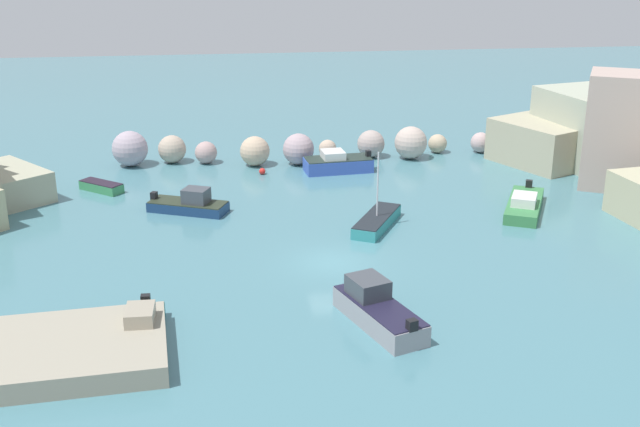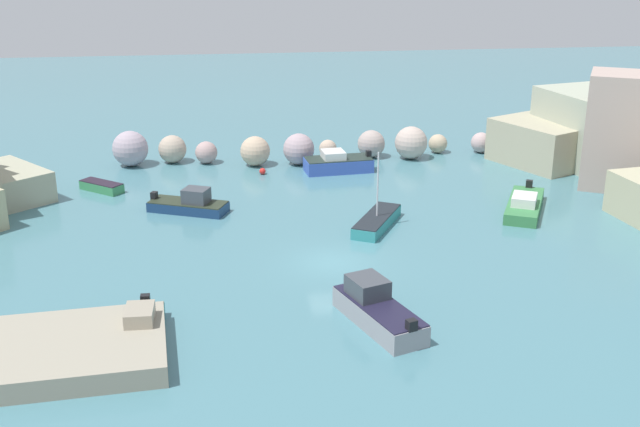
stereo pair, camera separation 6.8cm
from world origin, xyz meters
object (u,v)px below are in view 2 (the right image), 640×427
object	(u,v)px
stone_dock	(56,352)
moored_boat_2	(141,327)
moored_boat_3	(377,309)
moored_boat_4	(338,163)
moored_boat_1	(377,221)
moored_boat_5	(102,186)
moored_boat_6	(524,205)
moored_boat_0	(190,204)
channel_buoy	(262,171)

from	to	relation	value
stone_dock	moored_boat_2	world-z (taller)	moored_boat_2
moored_boat_3	moored_boat_4	bearing A→B (deg)	-24.15
moored_boat_1	moored_boat_2	bearing A→B (deg)	-17.37
moored_boat_5	moored_boat_6	distance (m)	29.04
moored_boat_1	moored_boat_3	xyz separation A→B (m)	(-2.50, -12.59, 0.34)
moored_boat_6	moored_boat_5	bearing A→B (deg)	-79.82
moored_boat_6	moored_boat_0	bearing A→B (deg)	-71.13
moored_boat_0	channel_buoy	bearing A→B (deg)	79.67
moored_boat_4	channel_buoy	bearing A→B (deg)	-4.68
stone_dock	channel_buoy	size ratio (longest dim) A/B	18.90
moored_boat_1	moored_boat_6	size ratio (longest dim) A/B	0.83
moored_boat_2	moored_boat_0	bearing A→B (deg)	175.14
moored_boat_3	moored_boat_5	size ratio (longest dim) A/B	1.81
stone_dock	moored_boat_5	bearing A→B (deg)	92.83
moored_boat_0	moored_boat_3	world-z (taller)	moored_boat_3
moored_boat_4	moored_boat_2	bearing A→B (deg)	57.61
stone_dock	moored_boat_4	xyz separation A→B (m)	(16.04, 26.53, 0.15)
moored_boat_1	moored_boat_5	distance (m)	20.21
moored_boat_2	moored_boat_4	xyz separation A→B (m)	(12.64, 24.84, 0.07)
moored_boat_4	moored_boat_5	xyz separation A→B (m)	(-17.22, -2.67, -0.30)
moored_boat_6	moored_boat_3	bearing A→B (deg)	-15.56
stone_dock	channel_buoy	distance (m)	28.39
moored_boat_2	moored_boat_6	world-z (taller)	moored_boat_2
stone_dock	moored_boat_3	xyz separation A→B (m)	(14.15, 1.75, 0.24)
stone_dock	moored_boat_6	world-z (taller)	moored_boat_6
stone_dock	moored_boat_1	xyz separation A→B (m)	(16.65, 14.34, -0.10)
stone_dock	moored_boat_0	xyz separation A→B (m)	(5.11, 18.64, 0.06)
moored_boat_1	channel_buoy	bearing A→B (deg)	-123.39
moored_boat_4	moored_boat_0	bearing A→B (deg)	30.41
moored_boat_4	moored_boat_1	bearing A→B (deg)	87.43
moored_boat_5	channel_buoy	bearing A→B (deg)	-128.12
moored_boat_0	moored_boat_6	distance (m)	21.81
stone_dock	moored_boat_6	xyz separation A→B (m)	(26.74, 15.89, -0.01)
channel_buoy	moored_boat_0	world-z (taller)	moored_boat_0
moored_boat_1	moored_boat_6	world-z (taller)	moored_boat_1
moored_boat_2	moored_boat_5	world-z (taller)	moored_boat_2
channel_buoy	moored_boat_2	xyz separation A→B (m)	(-6.89, -24.76, 0.32)
channel_buoy	stone_dock	bearing A→B (deg)	-111.27
moored_boat_6	channel_buoy	bearing A→B (deg)	-96.62
moored_boat_1	moored_boat_6	distance (m)	10.21
moored_boat_1	moored_boat_4	size ratio (longest dim) A/B	1.04
channel_buoy	moored_boat_4	bearing A→B (deg)	0.75
moored_boat_2	moored_boat_5	size ratio (longest dim) A/B	1.38
channel_buoy	moored_boat_4	world-z (taller)	moored_boat_4
channel_buoy	moored_boat_6	bearing A→B (deg)	-32.74
moored_boat_1	moored_boat_5	bearing A→B (deg)	-89.14
moored_boat_5	moored_boat_2	bearing A→B (deg)	140.80
channel_buoy	moored_boat_0	size ratio (longest dim) A/B	0.09
moored_boat_1	moored_boat_4	xyz separation A→B (m)	(-0.61, 12.20, 0.25)
channel_buoy	moored_boat_5	distance (m)	11.77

